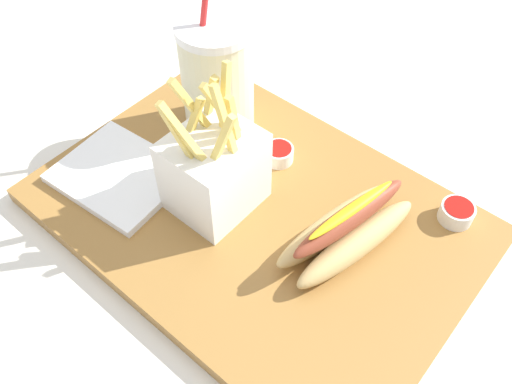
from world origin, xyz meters
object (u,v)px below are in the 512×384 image
at_px(napkin_stack, 119,175).
at_px(fries_basket, 214,170).
at_px(soda_cup, 217,76).
at_px(ketchup_cup_1, 457,212).
at_px(hot_dog_1, 347,230).
at_px(ketchup_cup_2, 279,153).

bearing_deg(napkin_stack, fries_basket, -155.76).
height_order(soda_cup, napkin_stack, soda_cup).
bearing_deg(ketchup_cup_1, fries_basket, 34.76).
xyz_separation_m(fries_basket, hot_dog_1, (-0.14, -0.05, -0.03)).
xyz_separation_m(ketchup_cup_1, napkin_stack, (0.33, 0.20, -0.01)).
xyz_separation_m(fries_basket, ketchup_cup_2, (-0.01, -0.09, -0.04)).
height_order(hot_dog_1, ketchup_cup_2, hot_dog_1).
bearing_deg(ketchup_cup_2, napkin_stack, 49.37).
relative_size(soda_cup, napkin_stack, 1.72).
distance_m(soda_cup, napkin_stack, 0.16).
bearing_deg(hot_dog_1, napkin_stack, 20.54).
distance_m(hot_dog_1, ketchup_cup_1, 0.13).
bearing_deg(fries_basket, soda_cup, -48.94).
bearing_deg(ketchup_cup_1, ketchup_cup_2, 15.50).
height_order(soda_cup, ketchup_cup_1, soda_cup).
distance_m(ketchup_cup_2, napkin_stack, 0.19).
distance_m(hot_dog_1, ketchup_cup_2, 0.14).
relative_size(ketchup_cup_2, napkin_stack, 0.25).
relative_size(fries_basket, ketchup_cup_2, 4.72).
xyz_separation_m(hot_dog_1, ketchup_cup_2, (0.13, -0.05, -0.01)).
relative_size(ketchup_cup_1, ketchup_cup_2, 1.06).
xyz_separation_m(hot_dog_1, ketchup_cup_1, (-0.07, -0.10, -0.01)).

